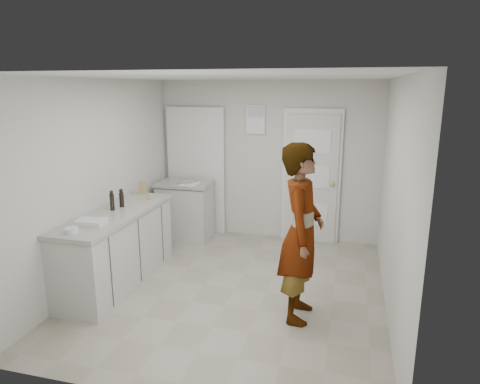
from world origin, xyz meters
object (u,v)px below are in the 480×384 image
(oil_cruet_a, at_px, (122,198))
(baking_dish, at_px, (90,222))
(oil_cruet_b, at_px, (112,201))
(cake_mix_box, at_px, (142,188))
(spice_jar, at_px, (150,197))
(person, at_px, (301,233))
(egg_bowl, at_px, (72,230))

(oil_cruet_a, relative_size, baking_dish, 0.70)
(oil_cruet_b, xyz_separation_m, baking_dish, (0.07, -0.57, -0.09))
(cake_mix_box, relative_size, oil_cruet_b, 0.70)
(cake_mix_box, distance_m, oil_cruet_a, 0.68)
(spice_jar, xyz_separation_m, oil_cruet_a, (-0.17, -0.42, 0.08))
(oil_cruet_a, height_order, oil_cruet_b, oil_cruet_b)
(person, height_order, oil_cruet_a, person)
(oil_cruet_a, bearing_deg, oil_cruet_b, -102.45)
(oil_cruet_b, bearing_deg, baking_dish, -83.18)
(person, height_order, baking_dish, person)
(person, distance_m, egg_bowl, 2.37)
(spice_jar, height_order, oil_cruet_b, oil_cruet_b)
(oil_cruet_b, bearing_deg, egg_bowl, -87.55)
(cake_mix_box, xyz_separation_m, spice_jar, (0.23, -0.25, -0.05))
(person, bearing_deg, oil_cruet_a, 79.23)
(spice_jar, height_order, oil_cruet_a, oil_cruet_a)
(person, distance_m, baking_dish, 2.29)
(oil_cruet_a, bearing_deg, egg_bowl, -89.96)
(oil_cruet_b, height_order, egg_bowl, oil_cruet_b)
(person, relative_size, egg_bowl, 13.50)
(spice_jar, height_order, baking_dish, spice_jar)
(person, distance_m, spice_jar, 2.31)
(oil_cruet_a, xyz_separation_m, oil_cruet_b, (-0.04, -0.16, 0.01))
(spice_jar, relative_size, oil_cruet_b, 0.29)
(cake_mix_box, distance_m, spice_jar, 0.35)
(spice_jar, xyz_separation_m, oil_cruet_b, (-0.21, -0.58, 0.08))
(oil_cruet_a, distance_m, oil_cruet_b, 0.17)
(cake_mix_box, distance_m, oil_cruet_b, 0.84)
(baking_dish, height_order, egg_bowl, baking_dish)
(baking_dish, bearing_deg, egg_bowl, -96.15)
(baking_dish, relative_size, egg_bowl, 2.41)
(egg_bowl, bearing_deg, cake_mix_box, 92.08)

